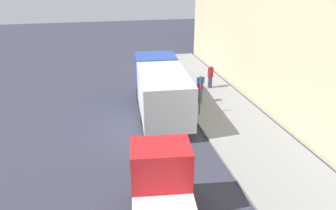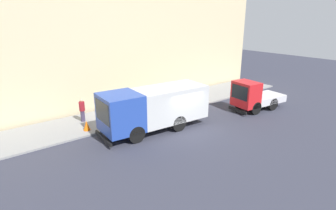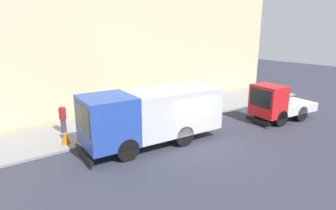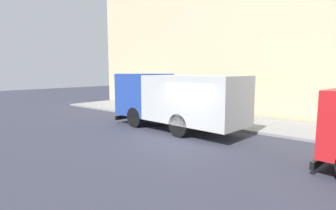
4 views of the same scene
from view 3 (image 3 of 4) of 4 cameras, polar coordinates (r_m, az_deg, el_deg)
name	(u,v)px [view 3 (image 3 of 4)]	position (r m, az deg, el deg)	size (l,w,h in m)	color
ground	(195,144)	(14.98, 5.40, -7.85)	(80.00, 80.00, 0.00)	#313341
sidewalk	(144,119)	(18.76, -4.92, -2.88)	(4.07, 30.00, 0.12)	gray
building_facade	(123,41)	(20.08, -9.16, 12.66)	(0.50, 30.00, 10.10)	beige
large_utility_truck	(152,114)	(14.43, -3.16, -1.80)	(2.94, 7.52, 2.86)	#2444A2
small_flatbed_truck	(277,104)	(19.56, 21.20, 0.16)	(2.46, 4.83, 2.46)	red
pedestrian_walking	(63,118)	(16.97, -20.51, -2.43)	(0.51, 0.51, 1.68)	#423956
pedestrian_standing	(114,116)	(16.39, -10.81, -2.23)	(0.50, 0.50, 1.71)	#4A3754
traffic_cone_orange	(66,138)	(15.46, -20.02, -6.20)	(0.46, 0.46, 0.66)	orange
street_sign_post	(144,106)	(16.57, -4.93, -0.21)	(0.44, 0.08, 2.26)	#4C5156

